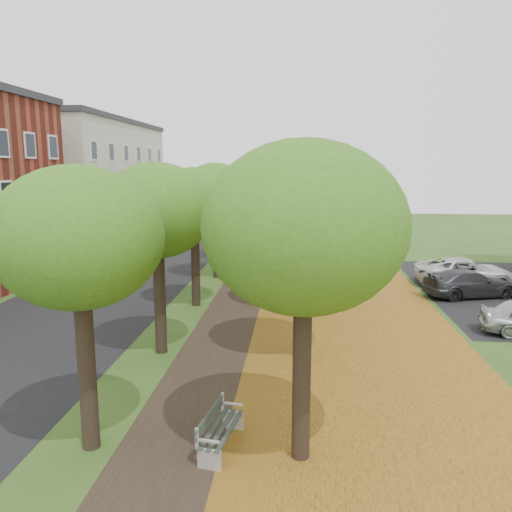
% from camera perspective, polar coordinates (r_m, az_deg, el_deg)
% --- Properties ---
extents(ground, '(120.00, 120.00, 0.00)m').
position_cam_1_polar(ground, '(12.27, -8.06, -21.21)').
color(ground, '#2D4C19').
rests_on(ground, ground).
extents(street_asphalt, '(8.00, 70.00, 0.01)m').
position_cam_1_polar(street_asphalt, '(27.83, -16.35, -3.47)').
color(street_asphalt, black).
rests_on(street_asphalt, ground).
extents(footpath, '(3.20, 70.00, 0.01)m').
position_cam_1_polar(footpath, '(26.10, -0.76, -3.94)').
color(footpath, black).
rests_on(footpath, ground).
extents(leaf_verge, '(7.50, 70.00, 0.01)m').
position_cam_1_polar(leaf_verge, '(26.11, 10.26, -4.10)').
color(leaf_verge, '#A96D1F').
rests_on(leaf_verge, ground).
extents(parking_lot, '(9.00, 16.00, 0.01)m').
position_cam_1_polar(parking_lot, '(29.13, 26.99, -3.58)').
color(parking_lot, black).
rests_on(parking_lot, ground).
extents(tree_row_west, '(3.85, 33.85, 6.42)m').
position_cam_1_polar(tree_row_west, '(25.67, -5.71, 6.52)').
color(tree_row_west, black).
rests_on(tree_row_west, ground).
extents(tree_row_east, '(3.85, 33.85, 6.42)m').
position_cam_1_polar(tree_row_east, '(25.24, 5.14, 6.46)').
color(tree_row_east, black).
rests_on(tree_row_east, ground).
extents(building_cream, '(10.30, 20.30, 10.40)m').
position_cam_1_polar(building_cream, '(47.39, -19.65, 8.19)').
color(building_cream, beige).
rests_on(building_cream, ground).
extents(bench, '(0.86, 1.96, 0.89)m').
position_cam_1_polar(bench, '(12.08, -4.21, -19.11)').
color(bench, '#29332D').
rests_on(bench, ground).
extents(car_red, '(3.88, 1.97, 1.22)m').
position_cam_1_polar(car_red, '(27.03, 23.12, -2.95)').
color(car_red, maroon).
rests_on(car_red, ground).
extents(car_grey, '(4.96, 3.08, 1.34)m').
position_cam_1_polar(car_grey, '(26.91, 23.20, -2.89)').
color(car_grey, '#333438').
rests_on(car_grey, ground).
extents(car_white, '(5.41, 2.74, 1.47)m').
position_cam_1_polar(car_white, '(29.41, 22.83, -1.68)').
color(car_white, silver).
rests_on(car_white, ground).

